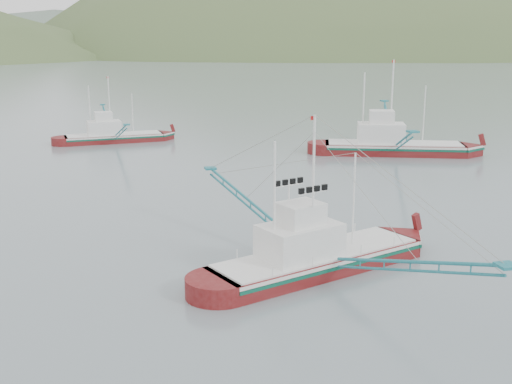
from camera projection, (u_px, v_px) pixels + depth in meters
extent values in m
plane|color=slate|center=(281.00, 271.00, 36.62)|extent=(1200.00, 1200.00, 0.00)
cube|color=#5C0D0E|center=(317.00, 268.00, 36.58)|extent=(13.53, 7.89, 1.75)
cube|color=silver|center=(318.00, 255.00, 36.40)|extent=(13.31, 7.87, 0.19)
cube|color=#0B4F3A|center=(318.00, 259.00, 36.45)|extent=(13.32, 7.88, 0.19)
cube|color=silver|center=(318.00, 252.00, 36.36)|extent=(12.86, 7.50, 0.11)
cube|color=silver|center=(300.00, 241.00, 35.42)|extent=(5.08, 4.16, 1.93)
cube|color=silver|center=(300.00, 214.00, 35.04)|extent=(2.81, 2.60, 1.23)
cylinder|color=white|center=(313.00, 187.00, 35.19)|extent=(0.14, 0.14, 7.88)
cylinder|color=white|center=(275.00, 204.00, 33.89)|extent=(0.12, 0.12, 6.70)
cylinder|color=white|center=(354.00, 200.00, 37.16)|extent=(0.11, 0.11, 5.52)
cube|color=#5C0D0E|center=(115.00, 141.00, 80.49)|extent=(12.30, 4.44, 1.60)
cube|color=silver|center=(114.00, 135.00, 80.33)|extent=(12.07, 4.48, 0.18)
cube|color=#0B4F3A|center=(114.00, 137.00, 80.38)|extent=(12.07, 4.49, 0.18)
cube|color=silver|center=(114.00, 134.00, 80.29)|extent=(11.68, 4.22, 0.10)
cube|color=silver|center=(104.00, 128.00, 79.70)|extent=(4.26, 2.97, 1.76)
cube|color=silver|center=(103.00, 116.00, 79.35)|extent=(2.26, 1.97, 1.12)
cylinder|color=white|center=(109.00, 106.00, 79.31)|extent=(0.13, 0.13, 7.22)
cylinder|color=white|center=(90.00, 111.00, 78.65)|extent=(0.11, 0.11, 6.14)
cylinder|color=white|center=(133.00, 114.00, 80.49)|extent=(0.10, 0.10, 5.05)
cube|color=#5C0D0E|center=(394.00, 152.00, 72.28)|extent=(15.89, 9.06, 2.05)
cube|color=silver|center=(394.00, 145.00, 72.07)|extent=(15.63, 9.03, 0.23)
cube|color=#0B4F3A|center=(394.00, 147.00, 72.13)|extent=(15.63, 9.05, 0.23)
cube|color=silver|center=(394.00, 143.00, 72.02)|extent=(15.09, 8.61, 0.12)
cube|color=silver|center=(381.00, 133.00, 71.92)|extent=(5.94, 4.82, 2.26)
cube|color=silver|center=(382.00, 117.00, 71.48)|extent=(3.28, 3.03, 1.44)
cylinder|color=white|center=(392.00, 102.00, 70.98)|extent=(0.16, 0.16, 9.24)
cylinder|color=white|center=(363.00, 108.00, 71.45)|extent=(0.14, 0.14, 7.86)
cylinder|color=white|center=(424.00, 115.00, 70.96)|extent=(0.12, 0.12, 6.47)
ellipsoid|color=#465A2E|center=(425.00, 52.00, 497.90)|extent=(684.00, 432.00, 306.00)
ellipsoid|color=slate|center=(140.00, 50.00, 571.61)|extent=(960.00, 400.00, 240.00)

